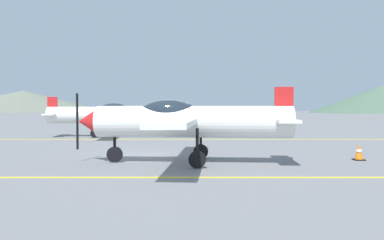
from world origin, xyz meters
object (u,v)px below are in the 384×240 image
object	(u,v)px
airplane_mid	(104,114)
car_sedan	(175,120)
traffic_cone_side	(359,152)
airplane_near	(185,120)

from	to	relation	value
airplane_mid	car_sedan	distance (m)	8.53
traffic_cone_side	car_sedan	bearing A→B (deg)	111.59
car_sedan	traffic_cone_side	world-z (taller)	car_sedan
airplane_mid	car_sedan	size ratio (longest dim) A/B	1.84
traffic_cone_side	airplane_mid	bearing A→B (deg)	136.18
car_sedan	traffic_cone_side	distance (m)	19.83
airplane_near	airplane_mid	size ratio (longest dim) A/B	1.00
airplane_near	traffic_cone_side	xyz separation A→B (m)	(6.12, 0.68, -1.14)
airplane_near	car_sedan	world-z (taller)	airplane_near
car_sedan	traffic_cone_side	bearing A→B (deg)	-68.41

